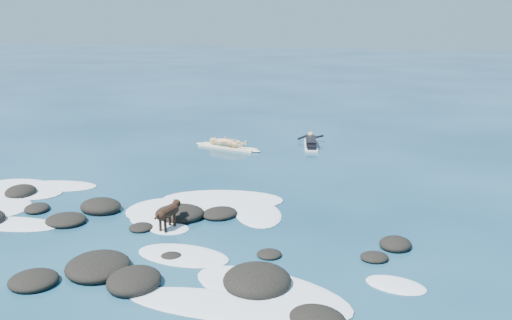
% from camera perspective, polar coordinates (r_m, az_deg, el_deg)
% --- Properties ---
extents(ground, '(160.00, 160.00, 0.00)m').
position_cam_1_polar(ground, '(15.85, -7.22, -6.43)').
color(ground, '#0A2642').
rests_on(ground, ground).
extents(reef_rocks, '(12.71, 6.41, 0.55)m').
position_cam_1_polar(reef_rocks, '(14.80, -14.42, -7.90)').
color(reef_rocks, black).
rests_on(reef_rocks, ground).
extents(breaking_foam, '(14.63, 8.27, 0.12)m').
position_cam_1_polar(breaking_foam, '(16.22, -11.34, -6.06)').
color(breaking_foam, white).
rests_on(breaking_foam, ground).
extents(standing_surfer_rig, '(3.18, 1.17, 1.82)m').
position_cam_1_polar(standing_surfer_rig, '(24.26, -2.90, 2.82)').
color(standing_surfer_rig, '#FBF7C8').
rests_on(standing_surfer_rig, ground).
extents(paddling_surfer_rig, '(1.28, 2.67, 0.46)m').
position_cam_1_polar(paddling_surfer_rig, '(24.87, 5.52, 1.74)').
color(paddling_surfer_rig, white).
rests_on(paddling_surfer_rig, ground).
extents(dog, '(0.45, 1.21, 0.77)m').
position_cam_1_polar(dog, '(15.37, -8.75, -5.13)').
color(dog, black).
rests_on(dog, ground).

